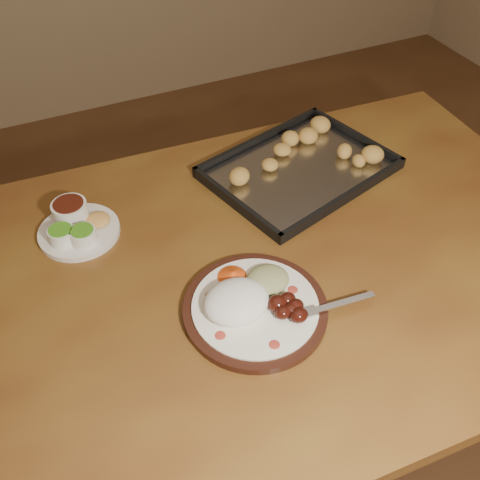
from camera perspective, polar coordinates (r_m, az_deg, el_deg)
name	(u,v)px	position (r m, az deg, el deg)	size (l,w,h in m)	color
ground	(321,398)	(1.77, 8.68, -16.35)	(4.00, 4.00, 0.00)	brown
dining_table	(240,300)	(1.13, -0.03, -6.41)	(1.54, 0.97, 0.75)	brown
dinner_plate	(253,303)	(0.98, 1.36, -6.76)	(0.34, 0.26, 0.06)	black
condiment_saucer	(76,226)	(1.17, -17.07, 1.47)	(0.17, 0.17, 0.06)	silver
baking_tray	(300,168)	(1.29, 6.38, 7.65)	(0.48, 0.40, 0.04)	black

